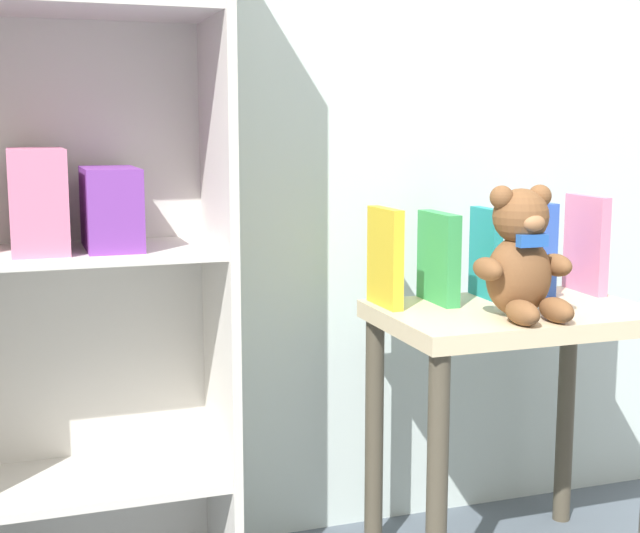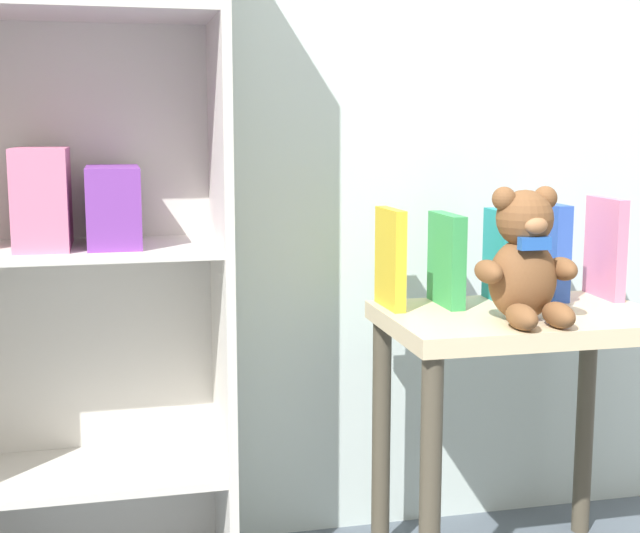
{
  "view_description": "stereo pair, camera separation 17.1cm",
  "coord_description": "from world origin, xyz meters",
  "px_view_note": "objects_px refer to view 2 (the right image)",
  "views": [
    {
      "loc": [
        -0.87,
        -0.53,
        0.92
      ],
      "look_at": [
        -0.32,
        1.07,
        0.66
      ],
      "focal_mm": 50.0,
      "sensor_mm": 36.0,
      "label": 1
    },
    {
      "loc": [
        -0.71,
        -0.58,
        0.92
      ],
      "look_at": [
        -0.32,
        1.07,
        0.66
      ],
      "focal_mm": 50.0,
      "sensor_mm": 36.0,
      "label": 2
    }
  ],
  "objects_px": {
    "book_standing_blue": "(553,252)",
    "teddy_bear": "(525,261)",
    "display_table": "(519,364)",
    "book_standing_yellow": "(390,258)",
    "book_standing_pink": "(605,248)",
    "bookshelf_side": "(79,206)",
    "book_standing_teal": "(497,255)",
    "book_standing_green": "(446,259)"
  },
  "relations": [
    {
      "from": "teddy_bear",
      "to": "book_standing_blue",
      "type": "relative_size",
      "value": 1.25
    },
    {
      "from": "book_standing_green",
      "to": "bookshelf_side",
      "type": "bearing_deg",
      "value": 175.67
    },
    {
      "from": "display_table",
      "to": "book_standing_teal",
      "type": "height_order",
      "value": "book_standing_teal"
    },
    {
      "from": "book_standing_yellow",
      "to": "book_standing_pink",
      "type": "bearing_deg",
      "value": -1.08
    },
    {
      "from": "book_standing_yellow",
      "to": "book_standing_pink",
      "type": "xyz_separation_m",
      "value": [
        0.48,
        0.0,
        0.01
      ]
    },
    {
      "from": "book_standing_yellow",
      "to": "book_standing_green",
      "type": "bearing_deg",
      "value": -1.28
    },
    {
      "from": "display_table",
      "to": "book_standing_teal",
      "type": "bearing_deg",
      "value": 90.0
    },
    {
      "from": "display_table",
      "to": "teddy_bear",
      "type": "relative_size",
      "value": 2.2
    },
    {
      "from": "book_standing_pink",
      "to": "book_standing_yellow",
      "type": "bearing_deg",
      "value": -177.15
    },
    {
      "from": "display_table",
      "to": "book_standing_blue",
      "type": "bearing_deg",
      "value": 42.11
    },
    {
      "from": "display_table",
      "to": "book_standing_yellow",
      "type": "height_order",
      "value": "book_standing_yellow"
    },
    {
      "from": "bookshelf_side",
      "to": "book_standing_blue",
      "type": "relative_size",
      "value": 6.81
    },
    {
      "from": "teddy_bear",
      "to": "book_standing_teal",
      "type": "bearing_deg",
      "value": 80.29
    },
    {
      "from": "teddy_bear",
      "to": "book_standing_pink",
      "type": "height_order",
      "value": "teddy_bear"
    },
    {
      "from": "teddy_bear",
      "to": "book_standing_blue",
      "type": "distance_m",
      "value": 0.24
    },
    {
      "from": "book_standing_teal",
      "to": "book_standing_pink",
      "type": "bearing_deg",
      "value": -2.44
    },
    {
      "from": "teddy_bear",
      "to": "book_standing_green",
      "type": "bearing_deg",
      "value": 115.52
    },
    {
      "from": "book_standing_teal",
      "to": "book_standing_green",
      "type": "bearing_deg",
      "value": -170.17
    },
    {
      "from": "book_standing_green",
      "to": "book_standing_pink",
      "type": "relative_size",
      "value": 0.88
    },
    {
      "from": "display_table",
      "to": "book_standing_yellow",
      "type": "distance_m",
      "value": 0.34
    },
    {
      "from": "book_standing_blue",
      "to": "book_standing_yellow",
      "type": "bearing_deg",
      "value": -178.33
    },
    {
      "from": "book_standing_green",
      "to": "book_standing_teal",
      "type": "relative_size",
      "value": 0.98
    },
    {
      "from": "bookshelf_side",
      "to": "book_standing_pink",
      "type": "bearing_deg",
      "value": -3.3
    },
    {
      "from": "book_standing_blue",
      "to": "teddy_bear",
      "type": "bearing_deg",
      "value": -128.78
    },
    {
      "from": "display_table",
      "to": "book_standing_pink",
      "type": "height_order",
      "value": "book_standing_pink"
    },
    {
      "from": "book_standing_green",
      "to": "book_standing_teal",
      "type": "distance_m",
      "value": 0.12
    },
    {
      "from": "display_table",
      "to": "teddy_bear",
      "type": "xyz_separation_m",
      "value": [
        -0.03,
        -0.08,
        0.22
      ]
    },
    {
      "from": "display_table",
      "to": "teddy_bear",
      "type": "height_order",
      "value": "teddy_bear"
    },
    {
      "from": "bookshelf_side",
      "to": "book_standing_pink",
      "type": "xyz_separation_m",
      "value": [
        1.09,
        -0.06,
        -0.11
      ]
    },
    {
      "from": "display_table",
      "to": "book_standing_green",
      "type": "relative_size",
      "value": 2.96
    },
    {
      "from": "book_standing_yellow",
      "to": "book_standing_green",
      "type": "distance_m",
      "value": 0.12
    },
    {
      "from": "teddy_bear",
      "to": "book_standing_green",
      "type": "relative_size",
      "value": 1.35
    },
    {
      "from": "bookshelf_side",
      "to": "book_standing_yellow",
      "type": "xyz_separation_m",
      "value": [
        0.61,
        -0.06,
        -0.11
      ]
    },
    {
      "from": "bookshelf_side",
      "to": "teddy_bear",
      "type": "xyz_separation_m",
      "value": [
        0.81,
        -0.25,
        -0.1
      ]
    },
    {
      "from": "teddy_bear",
      "to": "book_standing_yellow",
      "type": "relative_size",
      "value": 1.26
    },
    {
      "from": "book_standing_teal",
      "to": "book_standing_blue",
      "type": "xyz_separation_m",
      "value": [
        0.12,
        -0.01,
        0.01
      ]
    },
    {
      "from": "display_table",
      "to": "teddy_bear",
      "type": "bearing_deg",
      "value": -113.52
    },
    {
      "from": "book_standing_blue",
      "to": "book_standing_teal",
      "type": "bearing_deg",
      "value": 175.25
    },
    {
      "from": "teddy_bear",
      "to": "book_standing_teal",
      "type": "distance_m",
      "value": 0.2
    },
    {
      "from": "book_standing_yellow",
      "to": "book_standing_pink",
      "type": "relative_size",
      "value": 0.94
    },
    {
      "from": "bookshelf_side",
      "to": "display_table",
      "type": "xyz_separation_m",
      "value": [
        0.85,
        -0.17,
        -0.32
      ]
    },
    {
      "from": "book_standing_yellow",
      "to": "book_standing_green",
      "type": "xyz_separation_m",
      "value": [
        0.12,
        -0.0,
        -0.01
      ]
    }
  ]
}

